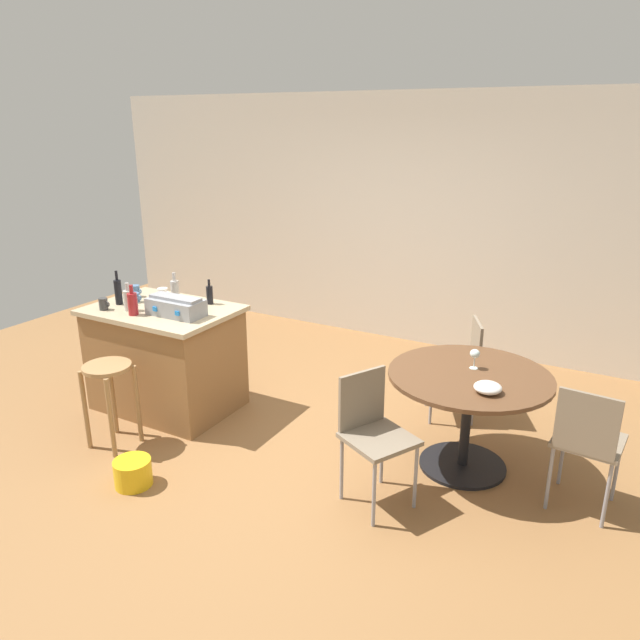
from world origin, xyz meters
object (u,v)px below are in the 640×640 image
dining_table (468,396)px  bottle_0 (210,294)px  bottle_3 (175,291)px  cup_4 (158,299)px  folding_chair_left (373,428)px  toolbox (176,306)px  cup_1 (104,304)px  bottle_1 (133,303)px  bottle_2 (118,291)px  kitchen_island (166,358)px  cup_0 (135,297)px  folding_chair_near (587,439)px  serving_bowl (488,388)px  cup_2 (136,291)px  plastic_bucket (133,473)px  cup_3 (163,294)px  wine_glass (475,354)px  bottle_4 (128,300)px  wooden_stool (109,386)px  folding_chair_far (460,361)px

dining_table → bottle_0: bearing=-180.0°
bottle_3 → cup_4: bottle_3 is taller
folding_chair_left → toolbox: size_ratio=1.87×
cup_1 → bottle_1: bearing=4.0°
bottle_2 → bottle_0: bearing=29.7°
kitchen_island → cup_0: bearing=176.5°
folding_chair_near → bottle_3: bottle_3 is taller
cup_4 → serving_bowl: bearing=-0.0°
cup_2 → bottle_1: bearing=-46.6°
bottle_0 → cup_0: (-0.60, -0.27, -0.04)m
bottle_3 → serving_bowl: 2.76m
cup_0 → plastic_bucket: bearing=-48.4°
bottle_3 → cup_2: size_ratio=2.30×
cup_2 → cup_3: size_ratio=0.90×
folding_chair_near → bottle_1: bearing=-173.4°
dining_table → bottle_1: (-2.62, -0.54, 0.43)m
wine_glass → cup_4: bearing=-172.5°
folding_chair_left → plastic_bucket: 1.69m
bottle_1 → bottle_2: bearing=154.6°
cup_3 → dining_table: bearing=1.8°
bottle_4 → cup_0: (-0.13, 0.20, -0.05)m
bottle_3 → cup_1: (-0.37, -0.46, -0.05)m
kitchen_island → wooden_stool: bearing=-82.6°
cup_4 → toolbox: bearing=-22.7°
bottle_1 → bottle_4: bottle_1 is taller
bottle_3 → bottle_4: 0.41m
folding_chair_far → cup_1: cup_1 is taller
bottle_0 → kitchen_island: bearing=-134.0°
folding_chair_left → bottle_0: bearing=159.9°
wooden_stool → bottle_3: 1.04m
toolbox → cup_0: 0.57m
bottle_2 → bottle_3: size_ratio=1.13×
bottle_0 → plastic_bucket: size_ratio=0.84×
folding_chair_left → bottle_0: (-1.84, 0.67, 0.47)m
folding_chair_near → bottle_4: size_ratio=3.73×
wooden_stool → serving_bowl: serving_bowl is taller
bottle_3 → folding_chair_left: bearing=-15.1°
folding_chair_near → cup_4: size_ratio=8.22×
folding_chair_near → folding_chair_left: bearing=-156.6°
cup_0 → folding_chair_near: bearing=2.0°
kitchen_island → serving_bowl: 2.75m
dining_table → cup_1: (-2.93, -0.56, 0.39)m
cup_0 → bottle_2: bearing=-123.4°
cup_4 → bottle_1: bearing=-86.5°
kitchen_island → cup_0: 0.59m
toolbox → bottle_1: bottle_1 is taller
folding_chair_far → cup_2: size_ratio=7.53×
toolbox → bottle_3: (-0.26, 0.28, 0.03)m
cup_1 → plastic_bucket: 1.53m
plastic_bucket → kitchen_island: bearing=120.9°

